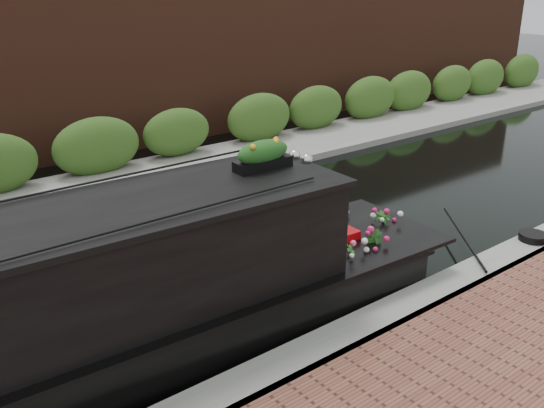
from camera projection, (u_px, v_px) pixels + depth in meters
ground at (227, 252)px, 10.31m from camera, size 80.00×80.00×0.00m
near_bank_coping at (371, 337)px, 7.90m from camera, size 40.00×0.60×0.50m
far_bank_path at (119, 187)px, 13.38m from camera, size 40.00×2.40×0.34m
far_hedge at (102, 177)px, 14.03m from camera, size 40.00×1.10×2.80m
far_brick_wall at (68, 157)px, 15.57m from camera, size 40.00×1.00×8.00m
narrowboat at (29, 335)px, 6.54m from camera, size 11.31×2.53×2.63m
rope_fender at (398, 242)px, 10.32m from camera, size 0.29×0.39×0.29m
coiled_mooring_rope at (533, 237)px, 10.13m from camera, size 0.47×0.47×0.12m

